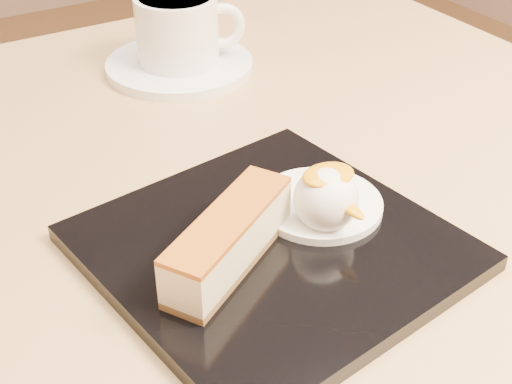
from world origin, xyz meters
TOP-DOWN VIEW (x-y plane):
  - table at (0.00, 0.00)m, footprint 0.80×0.80m
  - dessert_plate at (-0.03, -0.07)m, footprint 0.25×0.25m
  - cheesecake at (-0.06, -0.07)m, footprint 0.11×0.09m
  - cream_smear at (0.02, -0.05)m, footprint 0.09×0.09m
  - ice_cream_scoop at (0.01, -0.07)m, footprint 0.04×0.04m
  - mango_sauce at (0.02, -0.07)m, footprint 0.04×0.03m
  - mint_sprig at (-0.00, -0.03)m, footprint 0.04×0.03m
  - saucer at (0.05, 0.24)m, footprint 0.15×0.15m
  - coffee_cup at (0.06, 0.24)m, footprint 0.11×0.08m

SIDE VIEW (x-z plane):
  - table at x=0.00m, z-range 0.20..0.92m
  - saucer at x=0.05m, z-range 0.72..0.73m
  - dessert_plate at x=-0.03m, z-range 0.72..0.73m
  - cream_smear at x=0.02m, z-range 0.73..0.74m
  - mint_sprig at x=0.00m, z-range 0.74..0.74m
  - cheesecake at x=-0.06m, z-range 0.73..0.77m
  - ice_cream_scoop at x=0.01m, z-range 0.73..0.78m
  - coffee_cup at x=0.06m, z-range 0.73..0.80m
  - mango_sauce at x=0.02m, z-range 0.77..0.78m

